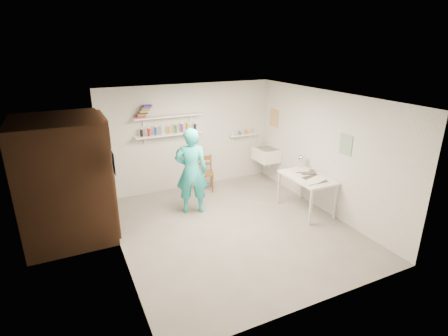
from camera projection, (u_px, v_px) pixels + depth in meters
name	position (u px, v px, depth m)	size (l,w,h in m)	color
floor	(233.00, 228.00, 6.48)	(4.00, 4.50, 0.02)	slate
ceiling	(235.00, 97.00, 5.66)	(4.00, 4.50, 0.02)	silver
wall_back	(189.00, 137.00, 7.99)	(4.00, 0.02, 2.40)	silver
wall_front	(320.00, 225.00, 4.15)	(4.00, 0.02, 2.40)	silver
wall_left	(115.00, 186.00, 5.26)	(0.02, 4.50, 2.40)	silver
wall_right	(325.00, 152.00, 6.89)	(0.02, 4.50, 2.40)	silver
doorway_recess	(108.00, 176.00, 6.23)	(0.02, 0.90, 2.00)	black
corridor_box	(64.00, 180.00, 5.92)	(1.40, 1.50, 2.10)	brown
door_lintel	(102.00, 118.00, 5.88)	(0.06, 1.05, 0.10)	brown
door_jamb_near	(113.00, 185.00, 5.81)	(0.06, 0.10, 2.00)	brown
door_jamb_far	(105.00, 167.00, 6.66)	(0.06, 0.10, 2.00)	brown
shelf_lower	(169.00, 134.00, 7.63)	(1.50, 0.22, 0.03)	white
shelf_upper	(168.00, 116.00, 7.49)	(1.50, 0.22, 0.03)	white
ledge_shelf	(243.00, 135.00, 8.49)	(0.70, 0.14, 0.03)	white
poster_left	(114.00, 163.00, 5.19)	(0.01, 0.28, 0.36)	#334C7F
poster_right_a	(274.00, 118.00, 8.29)	(0.01, 0.34, 0.42)	#995933
poster_right_b	(346.00, 145.00, 6.31)	(0.01, 0.30, 0.38)	#3F724C
belfast_sink	(266.00, 154.00, 8.39)	(0.48, 0.60, 0.30)	white
man	(192.00, 171.00, 6.83)	(0.63, 0.42, 1.73)	#26BFBD
wall_clock	(184.00, 155.00, 6.88)	(0.31, 0.31, 0.04)	#F5F0A7
wooden_chair	(205.00, 173.00, 7.99)	(0.39, 0.37, 0.84)	brown
work_table	(306.00, 194.00, 7.02)	(0.67, 1.12, 0.75)	silver
desk_lamp	(302.00, 158.00, 7.27)	(0.14, 0.14, 0.14)	silver
spray_cans	(169.00, 130.00, 7.59)	(1.31, 0.06, 0.17)	black
book_stack	(144.00, 112.00, 7.23)	(0.34, 0.14, 0.25)	red
ledge_pots	(243.00, 133.00, 8.47)	(0.48, 0.07, 0.09)	silver
papers	(308.00, 176.00, 6.89)	(0.30, 0.22, 0.03)	silver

